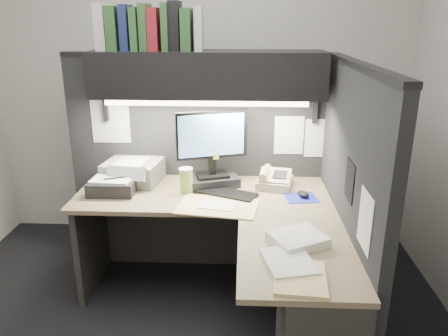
% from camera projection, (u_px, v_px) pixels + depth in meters
% --- Properties ---
extents(wall_back, '(3.50, 0.04, 2.70)m').
position_uv_depth(wall_back, '(200.00, 82.00, 3.66)').
color(wall_back, beige).
rests_on(wall_back, floor).
extents(wall_front, '(3.50, 0.04, 2.70)m').
position_uv_depth(wall_front, '(44.00, 295.00, 0.82)').
color(wall_front, beige).
rests_on(wall_front, floor).
extents(partition_back, '(1.90, 0.06, 1.60)m').
position_uv_depth(partition_back, '(198.00, 165.00, 3.29)').
color(partition_back, black).
rests_on(partition_back, floor).
extents(partition_right, '(0.06, 1.50, 1.60)m').
position_uv_depth(partition_right, '(347.00, 208.00, 2.54)').
color(partition_right, black).
rests_on(partition_right, floor).
extents(desk, '(1.70, 1.53, 0.73)m').
position_uv_depth(desk, '(251.00, 276.00, 2.51)').
color(desk, '#847254').
rests_on(desk, floor).
extents(overhead_shelf, '(1.55, 0.34, 0.30)m').
position_uv_depth(overhead_shelf, '(207.00, 74.00, 2.89)').
color(overhead_shelf, black).
rests_on(overhead_shelf, partition_back).
extents(task_light_tube, '(1.32, 0.04, 0.04)m').
position_uv_depth(task_light_tube, '(206.00, 103.00, 2.82)').
color(task_light_tube, white).
rests_on(task_light_tube, overhead_shelf).
extents(monitor, '(0.48, 0.32, 0.54)m').
position_uv_depth(monitor, '(212.00, 157.00, 3.01)').
color(monitor, black).
rests_on(monitor, desk).
extents(keyboard, '(0.47, 0.32, 0.02)m').
position_uv_depth(keyboard, '(223.00, 193.00, 2.93)').
color(keyboard, black).
rests_on(keyboard, desk).
extents(mousepad, '(0.23, 0.21, 0.00)m').
position_uv_depth(mousepad, '(301.00, 198.00, 2.87)').
color(mousepad, '#1C2A9C').
rests_on(mousepad, desk).
extents(mouse, '(0.10, 0.12, 0.04)m').
position_uv_depth(mouse, '(303.00, 194.00, 2.87)').
color(mouse, black).
rests_on(mouse, mousepad).
extents(telephone, '(0.28, 0.29, 0.10)m').
position_uv_depth(telephone, '(275.00, 180.00, 3.05)').
color(telephone, beige).
rests_on(telephone, desk).
extents(coffee_cup, '(0.09, 0.09, 0.17)m').
position_uv_depth(coffee_cup, '(186.00, 181.00, 2.93)').
color(coffee_cup, '#B5BA4A').
rests_on(coffee_cup, desk).
extents(printer, '(0.42, 0.37, 0.15)m').
position_uv_depth(printer, '(133.00, 171.00, 3.14)').
color(printer, gray).
rests_on(printer, desk).
extents(notebook_stack, '(0.31, 0.26, 0.09)m').
position_uv_depth(notebook_stack, '(113.00, 186.00, 2.95)').
color(notebook_stack, black).
rests_on(notebook_stack, desk).
extents(open_folder, '(0.53, 0.39, 0.01)m').
position_uv_depth(open_folder, '(218.00, 206.00, 2.73)').
color(open_folder, '#DDC17C').
rests_on(open_folder, desk).
extents(paper_stack_a, '(0.34, 0.32, 0.05)m').
position_uv_depth(paper_stack_a, '(298.00, 239.00, 2.27)').
color(paper_stack_a, white).
rests_on(paper_stack_a, desk).
extents(paper_stack_b, '(0.28, 0.32, 0.03)m').
position_uv_depth(paper_stack_b, '(289.00, 262.00, 2.08)').
color(paper_stack_b, white).
rests_on(paper_stack_b, desk).
extents(manila_stack, '(0.26, 0.32, 0.02)m').
position_uv_depth(manila_stack, '(300.00, 278.00, 1.97)').
color(manila_stack, '#DDC17C').
rests_on(manila_stack, desk).
extents(binder_row, '(0.69, 0.25, 0.31)m').
position_uv_depth(binder_row, '(149.00, 28.00, 2.81)').
color(binder_row, beige).
rests_on(binder_row, overhead_shelf).
extents(pinned_papers, '(1.76, 1.31, 0.51)m').
position_uv_depth(pinned_papers, '(251.00, 147.00, 2.85)').
color(pinned_papers, white).
rests_on(pinned_papers, partition_back).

